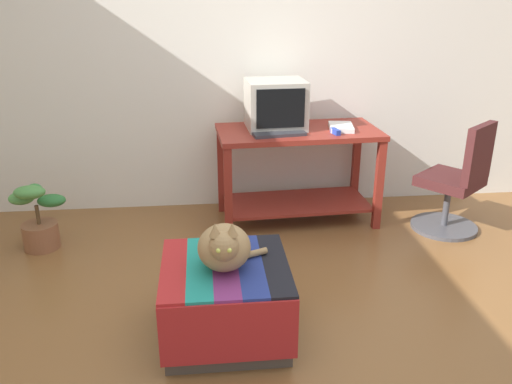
% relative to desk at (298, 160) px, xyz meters
% --- Properties ---
extents(ground_plane, '(14.00, 14.00, 0.00)m').
position_rel_desk_xyz_m(ground_plane, '(-0.42, -1.60, -0.52)').
color(ground_plane, brown).
extents(back_wall, '(8.00, 0.10, 2.60)m').
position_rel_desk_xyz_m(back_wall, '(-0.42, 0.45, 0.78)').
color(back_wall, silver).
rests_on(back_wall, ground_plane).
extents(desk, '(1.30, 0.70, 0.77)m').
position_rel_desk_xyz_m(desk, '(0.00, 0.00, 0.00)').
color(desk, maroon).
rests_on(desk, ground_plane).
extents(tv_monitor, '(0.47, 0.43, 0.38)m').
position_rel_desk_xyz_m(tv_monitor, '(-0.18, 0.07, 0.43)').
color(tv_monitor, '#BCB7A8').
rests_on(tv_monitor, desk).
extents(keyboard, '(0.42, 0.21, 0.02)m').
position_rel_desk_xyz_m(keyboard, '(-0.18, -0.15, 0.26)').
color(keyboard, '#333338').
rests_on(keyboard, desk).
extents(book, '(0.22, 0.29, 0.04)m').
position_rel_desk_xyz_m(book, '(0.34, -0.03, 0.27)').
color(book, white).
rests_on(book, desk).
extents(ottoman_with_blanket, '(0.68, 0.70, 0.44)m').
position_rel_desk_xyz_m(ottoman_with_blanket, '(-0.66, -1.52, -0.30)').
color(ottoman_with_blanket, '#4C4238').
rests_on(ottoman_with_blanket, ground_plane).
extents(cat, '(0.39, 0.36, 0.31)m').
position_rel_desk_xyz_m(cat, '(-0.66, -1.56, 0.05)').
color(cat, '#9E7A4C').
rests_on(cat, ottoman_with_blanket).
extents(potted_plant, '(0.38, 0.34, 0.54)m').
position_rel_desk_xyz_m(potted_plant, '(-1.98, -0.33, -0.29)').
color(potted_plant, brown).
rests_on(potted_plant, ground_plane).
extents(office_chair, '(0.59, 0.59, 0.89)m').
position_rel_desk_xyz_m(office_chair, '(1.19, -0.35, -0.14)').
color(office_chair, '#4C4C51').
rests_on(office_chair, ground_plane).
extents(stapler, '(0.06, 0.12, 0.04)m').
position_rel_desk_xyz_m(stapler, '(0.26, -0.16, 0.27)').
color(stapler, '#2342B7').
rests_on(stapler, desk).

